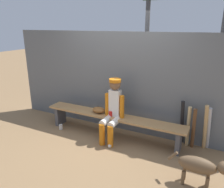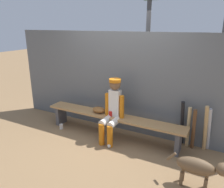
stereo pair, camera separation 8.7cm
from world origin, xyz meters
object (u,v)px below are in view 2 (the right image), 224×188
object	(u,v)px
dugout_bench	(112,120)
bat_wood_natural	(188,127)
bat_wood_dark	(194,130)
player_seated	(112,108)
bat_aluminum_black	(182,123)
cup_on_ground	(61,126)
cup_on_bench	(111,114)
dog	(200,167)
scoreboard	(189,1)
bat_wood_tan	(205,129)
baseball_glove	(99,110)
bat_aluminum_silver	(209,130)
baseball	(109,146)

from	to	relation	value
dugout_bench	bat_wood_natural	world-z (taller)	bat_wood_natural
bat_wood_natural	bat_wood_dark	size ratio (longest dim) A/B	0.98
dugout_bench	player_seated	distance (m)	0.32
bat_aluminum_black	cup_on_ground	xyz separation A→B (m)	(-2.48, -0.55, -0.40)
player_seated	cup_on_bench	world-z (taller)	player_seated
cup_on_bench	dog	world-z (taller)	cup_on_bench
scoreboard	bat_wood_tan	bearing A→B (deg)	-55.26
cup_on_bench	bat_wood_dark	bearing A→B (deg)	10.26
bat_wood_tan	scoreboard	world-z (taller)	scoreboard
cup_on_bench	baseball_glove	bearing A→B (deg)	170.72
dugout_bench	bat_wood_natural	distance (m)	1.47
bat_aluminum_silver	scoreboard	xyz separation A→B (m)	(-0.70, 0.90, 2.22)
bat_aluminum_black	bat_aluminum_silver	size ratio (longest dim) A/B	1.04
dugout_bench	scoreboard	size ratio (longest dim) A/B	0.78
bat_aluminum_silver	cup_on_bench	xyz separation A→B (m)	(-1.78, -0.37, 0.09)
bat_aluminum_black	bat_aluminum_silver	xyz separation A→B (m)	(0.46, -0.00, -0.02)
bat_wood_dark	cup_on_ground	world-z (taller)	bat_wood_dark
player_seated	baseball	distance (m)	0.71
bat_aluminum_black	cup_on_ground	bearing A→B (deg)	-167.50
bat_wood_tan	player_seated	bearing A→B (deg)	-167.03
player_seated	bat_aluminum_black	size ratio (longest dim) A/B	1.37
dugout_bench	baseball	xyz separation A→B (m)	(0.16, -0.42, -0.34)
baseball	player_seated	bearing A→B (deg)	106.99
baseball_glove	dog	bearing A→B (deg)	-20.30
bat_wood_natural	bat_wood_dark	xyz separation A→B (m)	(0.10, -0.06, 0.01)
bat_wood_tan	cup_on_bench	distance (m)	1.76
bat_aluminum_black	cup_on_bench	bearing A→B (deg)	-164.23
dugout_bench	dog	world-z (taller)	dog
bat_wood_tan	dog	bearing A→B (deg)	-87.59
bat_wood_dark	scoreboard	distance (m)	2.49
bat_wood_dark	dog	xyz separation A→B (m)	(0.23, -1.00, -0.08)
baseball	cup_on_bench	world-z (taller)	cup_on_bench
player_seated	bat_aluminum_silver	size ratio (longest dim) A/B	1.42
bat_aluminum_black	bat_wood_dark	world-z (taller)	bat_aluminum_black
bat_wood_natural	cup_on_ground	size ratio (longest dim) A/B	7.36
dog	dugout_bench	bearing A→B (deg)	156.53
bat_aluminum_black	bat_wood_natural	size ratio (longest dim) A/B	1.11
player_seated	baseball	size ratio (longest dim) A/B	16.67
baseball_glove	scoreboard	size ratio (longest dim) A/B	0.07
bat_wood_natural	baseball_glove	bearing A→B (deg)	-170.80
scoreboard	dugout_bench	bearing A→B (deg)	-131.69
dugout_bench	cup_on_bench	bearing A→B (deg)	-88.90
bat_aluminum_silver	cup_on_ground	size ratio (longest dim) A/B	7.89
baseball_glove	bat_aluminum_silver	size ratio (longest dim) A/B	0.32
scoreboard	player_seated	bearing A→B (deg)	-127.53
bat_wood_natural	dog	bearing A→B (deg)	-72.43
baseball_glove	bat_aluminum_silver	distance (m)	2.12
bat_wood_tan	cup_on_ground	bearing A→B (deg)	-170.14
bat_wood_dark	baseball	world-z (taller)	bat_wood_dark
player_seated	bat_aluminum_silver	bearing A→B (deg)	13.91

